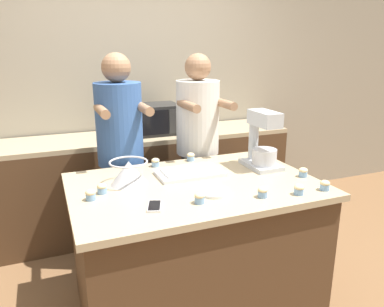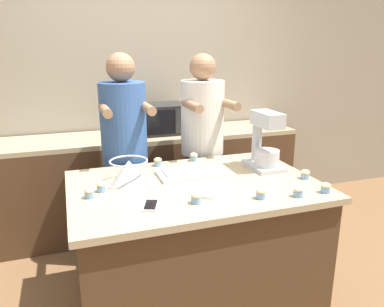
{
  "view_description": "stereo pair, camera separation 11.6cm",
  "coord_description": "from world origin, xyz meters",
  "views": [
    {
      "loc": [
        -0.84,
        -2.03,
        1.71
      ],
      "look_at": [
        0.0,
        0.05,
        1.06
      ],
      "focal_mm": 35.0,
      "sensor_mm": 36.0,
      "label": 1
    },
    {
      "loc": [
        -0.73,
        -2.07,
        1.71
      ],
      "look_at": [
        0.0,
        0.05,
        1.06
      ],
      "focal_mm": 35.0,
      "sensor_mm": 36.0,
      "label": 2
    }
  ],
  "objects": [
    {
      "name": "cupcake_3",
      "position": [
        0.27,
        -0.35,
        0.91
      ],
      "size": [
        0.06,
        0.06,
        0.06
      ],
      "color": "#759EC6",
      "rests_on": "island_counter"
    },
    {
      "name": "cupcake_4",
      "position": [
        -0.56,
        0.05,
        0.91
      ],
      "size": [
        0.06,
        0.06,
        0.06
      ],
      "color": "#759EC6",
      "rests_on": "island_counter"
    },
    {
      "name": "cupcake_0",
      "position": [
        -0.09,
        -0.29,
        0.91
      ],
      "size": [
        0.06,
        0.06,
        0.06
      ],
      "color": "#759EC6",
      "rests_on": "island_counter"
    },
    {
      "name": "back_counter",
      "position": [
        0.0,
        1.29,
        0.46
      ],
      "size": [
        2.8,
        0.6,
        0.92
      ],
      "color": "#4C331E",
      "rests_on": "ground_plane"
    },
    {
      "name": "island_counter",
      "position": [
        0.0,
        0.0,
        0.44
      ],
      "size": [
        1.53,
        1.02,
        0.88
      ],
      "color": "#4C331E",
      "rests_on": "ground_plane"
    },
    {
      "name": "person_left",
      "position": [
        -0.32,
        0.72,
        0.87
      ],
      "size": [
        0.36,
        0.51,
        1.67
      ],
      "color": "#33384C",
      "rests_on": "ground_plane"
    },
    {
      "name": "baking_tray",
      "position": [
        0.03,
        0.16,
        0.9
      ],
      "size": [
        0.44,
        0.24,
        0.04
      ],
      "color": "silver",
      "rests_on": "island_counter"
    },
    {
      "name": "cell_phone",
      "position": [
        -0.34,
        -0.25,
        0.89
      ],
      "size": [
        0.11,
        0.16,
        0.01
      ],
      "color": "silver",
      "rests_on": "island_counter"
    },
    {
      "name": "mixing_bowl",
      "position": [
        -0.38,
        0.14,
        0.96
      ],
      "size": [
        0.24,
        0.24,
        0.15
      ],
      "color": "#BCBCC1",
      "rests_on": "island_counter"
    },
    {
      "name": "cupcake_6",
      "position": [
        -0.13,
        0.42,
        0.91
      ],
      "size": [
        0.06,
        0.06,
        0.06
      ],
      "color": "#759EC6",
      "rests_on": "island_counter"
    },
    {
      "name": "person_right",
      "position": [
        0.32,
        0.72,
        0.87
      ],
      "size": [
        0.36,
        0.51,
        1.66
      ],
      "color": "#232328",
      "rests_on": "ground_plane"
    },
    {
      "name": "cupcake_5",
      "position": [
        0.67,
        -0.39,
        0.91
      ],
      "size": [
        0.06,
        0.06,
        0.06
      ],
      "color": "#759EC6",
      "rests_on": "island_counter"
    },
    {
      "name": "cupcake_2",
      "position": [
        -0.64,
        -0.03,
        0.91
      ],
      "size": [
        0.06,
        0.06,
        0.06
      ],
      "color": "#759EC6",
      "rests_on": "island_counter"
    },
    {
      "name": "cupcake_1",
      "position": [
        0.49,
        -0.39,
        0.91
      ],
      "size": [
        0.06,
        0.06,
        0.06
      ],
      "color": "#759EC6",
      "rests_on": "island_counter"
    },
    {
      "name": "back_wall",
      "position": [
        0.0,
        1.64,
        1.35
      ],
      "size": [
        10.0,
        0.06,
        2.7
      ],
      "color": "gray",
      "rests_on": "ground_plane"
    },
    {
      "name": "ground_plane",
      "position": [
        0.0,
        0.0,
        0.0
      ],
      "size": [
        16.0,
        16.0,
        0.0
      ],
      "primitive_type": "plane",
      "color": "brown"
    },
    {
      "name": "microwave_oven",
      "position": [
        0.06,
        1.29,
        1.05
      ],
      "size": [
        0.55,
        0.35,
        0.27
      ],
      "color": "black",
      "rests_on": "back_counter"
    },
    {
      "name": "cupcake_8",
      "position": [
        0.7,
        -0.15,
        0.91
      ],
      "size": [
        0.06,
        0.06,
        0.06
      ],
      "color": "#759EC6",
      "rests_on": "island_counter"
    },
    {
      "name": "small_plate",
      "position": [
        0.04,
        -0.2,
        0.89
      ],
      "size": [
        0.18,
        0.18,
        0.02
      ],
      "color": "white",
      "rests_on": "island_counter"
    },
    {
      "name": "stand_mixer",
      "position": [
        0.56,
        0.13,
        1.06
      ],
      "size": [
        0.2,
        0.3,
        0.4
      ],
      "color": "#B2B7BC",
      "rests_on": "island_counter"
    },
    {
      "name": "cupcake_7",
      "position": [
        0.15,
        0.45,
        0.91
      ],
      "size": [
        0.06,
        0.06,
        0.06
      ],
      "color": "#759EC6",
      "rests_on": "island_counter"
    }
  ]
}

